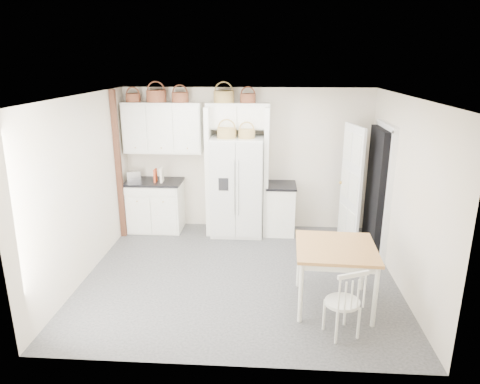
{
  "coord_description": "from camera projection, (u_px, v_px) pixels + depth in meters",
  "views": [
    {
      "loc": [
        0.38,
        -5.71,
        3.05
      ],
      "look_at": [
        -0.02,
        0.4,
        1.16
      ],
      "focal_mm": 32.0,
      "sensor_mm": 36.0,
      "label": 1
    }
  ],
  "objects": [
    {
      "name": "basket_fridge_b",
      "position": [
        247.0,
        134.0,
        7.3
      ],
      "size": [
        0.28,
        0.28,
        0.15
      ],
      "primitive_type": "cylinder",
      "color": "olive",
      "rests_on": "refrigerator"
    },
    {
      "name": "windsor_chair",
      "position": [
        342.0,
        302.0,
        4.87
      ],
      "size": [
        0.52,
        0.5,
        0.83
      ],
      "primitive_type": "cube",
      "rotation": [
        0.0,
        0.0,
        0.4
      ],
      "color": "white",
      "rests_on": "floor"
    },
    {
      "name": "fridge_panel_right",
      "position": [
        266.0,
        172.0,
        7.63
      ],
      "size": [
        0.08,
        0.6,
        2.3
      ],
      "primitive_type": "cube",
      "color": "white",
      "rests_on": "floor"
    },
    {
      "name": "trim_post",
      "position": [
        118.0,
        166.0,
        7.41
      ],
      "size": [
        0.09,
        0.09,
        2.6
      ],
      "primitive_type": "cube",
      "color": "#3F1C15",
      "rests_on": "floor"
    },
    {
      "name": "door_slab",
      "position": [
        351.0,
        186.0,
        7.23
      ],
      "size": [
        0.21,
        0.79,
        2.05
      ],
      "primitive_type": "cube",
      "rotation": [
        0.0,
        0.0,
        -1.36
      ],
      "color": "white",
      "rests_on": "floor"
    },
    {
      "name": "wall_back",
      "position": [
        247.0,
        160.0,
        7.89
      ],
      "size": [
        4.5,
        0.0,
        4.5
      ],
      "primitive_type": "plane",
      "rotation": [
        1.57,
        0.0,
        0.0
      ],
      "color": "beige",
      "rests_on": "floor"
    },
    {
      "name": "basket_upper_c",
      "position": [
        180.0,
        97.0,
        7.47
      ],
      "size": [
        0.29,
        0.29,
        0.17
      ],
      "primitive_type": "cylinder",
      "color": "#5E2A17",
      "rests_on": "upper_cabinet"
    },
    {
      "name": "dining_table",
      "position": [
        334.0,
        276.0,
        5.47
      ],
      "size": [
        1.03,
        1.03,
        0.82
      ],
      "primitive_type": "cube",
      "rotation": [
        0.0,
        0.0,
        -0.04
      ],
      "color": "#A57237",
      "rests_on": "floor"
    },
    {
      "name": "basket_fridge_a",
      "position": [
        227.0,
        133.0,
        7.32
      ],
      "size": [
        0.33,
        0.33,
        0.18
      ],
      "primitive_type": "cylinder",
      "color": "olive",
      "rests_on": "refrigerator"
    },
    {
      "name": "bridge_cabinet",
      "position": [
        238.0,
        116.0,
        7.5
      ],
      "size": [
        1.12,
        0.34,
        0.45
      ],
      "primitive_type": "cube",
      "color": "white",
      "rests_on": "wall_back"
    },
    {
      "name": "base_cab_right",
      "position": [
        280.0,
        209.0,
        7.82
      ],
      "size": [
        0.5,
        0.6,
        0.88
      ],
      "primitive_type": "cube",
      "color": "white",
      "rests_on": "floor"
    },
    {
      "name": "ceiling",
      "position": [
        240.0,
        96.0,
        5.6
      ],
      "size": [
        4.5,
        4.5,
        0.0
      ],
      "primitive_type": "plane",
      "color": "white",
      "rests_on": "wall_back"
    },
    {
      "name": "counter_left",
      "position": [
        154.0,
        182.0,
        7.82
      ],
      "size": [
        1.02,
        0.66,
        0.04
      ],
      "primitive_type": "cube",
      "color": "black",
      "rests_on": "base_cab_left"
    },
    {
      "name": "counter_right",
      "position": [
        281.0,
        185.0,
        7.68
      ],
      "size": [
        0.54,
        0.64,
        0.04
      ],
      "primitive_type": "cube",
      "color": "black",
      "rests_on": "base_cab_right"
    },
    {
      "name": "refrigerator",
      "position": [
        237.0,
        186.0,
        7.69
      ],
      "size": [
        0.92,
        0.74,
        1.78
      ],
      "primitive_type": "cube",
      "color": "silver",
      "rests_on": "floor"
    },
    {
      "name": "basket_upper_a",
      "position": [
        133.0,
        98.0,
        7.52
      ],
      "size": [
        0.26,
        0.26,
        0.14
      ],
      "primitive_type": "cylinder",
      "color": "#5E2A17",
      "rests_on": "upper_cabinet"
    },
    {
      "name": "base_cab_left",
      "position": [
        155.0,
        206.0,
        7.96
      ],
      "size": [
        0.98,
        0.62,
        0.91
      ],
      "primitive_type": "cube",
      "color": "white",
      "rests_on": "floor"
    },
    {
      "name": "cookbook_cream",
      "position": [
        162.0,
        175.0,
        7.69
      ],
      "size": [
        0.04,
        0.18,
        0.27
      ],
      "primitive_type": "cube",
      "rotation": [
        0.0,
        0.0,
        0.03
      ],
      "color": "beige",
      "rests_on": "counter_left"
    },
    {
      "name": "basket_bridge_b",
      "position": [
        248.0,
        98.0,
        7.4
      ],
      "size": [
        0.27,
        0.27,
        0.15
      ],
      "primitive_type": "cylinder",
      "color": "#5E2A17",
      "rests_on": "bridge_cabinet"
    },
    {
      "name": "floor",
      "position": [
        240.0,
        274.0,
        6.37
      ],
      "size": [
        4.5,
        4.5,
        0.0
      ],
      "primitive_type": "plane",
      "color": "#2F2F2F",
      "rests_on": "ground"
    },
    {
      "name": "upper_cabinet",
      "position": [
        163.0,
        128.0,
        7.65
      ],
      "size": [
        1.4,
        0.34,
        0.9
      ],
      "primitive_type": "cube",
      "color": "white",
      "rests_on": "wall_back"
    },
    {
      "name": "fridge_panel_left",
      "position": [
        209.0,
        171.0,
        7.69
      ],
      "size": [
        0.08,
        0.6,
        2.3
      ],
      "primitive_type": "cube",
      "color": "white",
      "rests_on": "floor"
    },
    {
      "name": "cookbook_red",
      "position": [
        155.0,
        176.0,
        7.7
      ],
      "size": [
        0.04,
        0.16,
        0.24
      ],
      "primitive_type": "cube",
      "rotation": [
        0.0,
        0.0,
        0.01
      ],
      "color": "#B93E1C",
      "rests_on": "counter_left"
    },
    {
      "name": "basket_upper_b",
      "position": [
        156.0,
        96.0,
        7.49
      ],
      "size": [
        0.35,
        0.35,
        0.2
      ],
      "primitive_type": "cylinder",
      "color": "#5E2A17",
      "rests_on": "upper_cabinet"
    },
    {
      "name": "doorway_void",
      "position": [
        377.0,
        192.0,
        6.88
      ],
      "size": [
        0.18,
        0.85,
        2.05
      ],
      "primitive_type": "cube",
      "color": "black",
      "rests_on": "floor"
    },
    {
      "name": "toaster",
      "position": [
        134.0,
        176.0,
        7.82
      ],
      "size": [
        0.28,
        0.21,
        0.17
      ],
      "primitive_type": "cube",
      "rotation": [
        0.0,
        0.0,
        0.31
      ],
      "color": "silver",
      "rests_on": "counter_left"
    },
    {
      "name": "wall_left",
      "position": [
        83.0,
        188.0,
        6.12
      ],
      "size": [
        0.0,
        4.0,
        4.0
      ],
      "primitive_type": "plane",
      "rotation": [
        1.57,
        0.0,
        1.57
      ],
      "color": "beige",
      "rests_on": "floor"
    },
    {
      "name": "basket_bridge_a",
      "position": [
        224.0,
        97.0,
        7.42
      ],
      "size": [
        0.35,
        0.35,
        0.2
      ],
      "primitive_type": "cylinder",
      "color": "olive",
      "rests_on": "bridge_cabinet"
    },
    {
      "name": "wall_right",
      "position": [
        404.0,
        194.0,
        5.84
      ],
      "size": [
        0.0,
        4.0,
        4.0
      ],
      "primitive_type": "plane",
      "rotation": [
        1.57,
        0.0,
        -1.57
      ],
      "color": "beige",
      "rests_on": "floor"
    }
  ]
}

